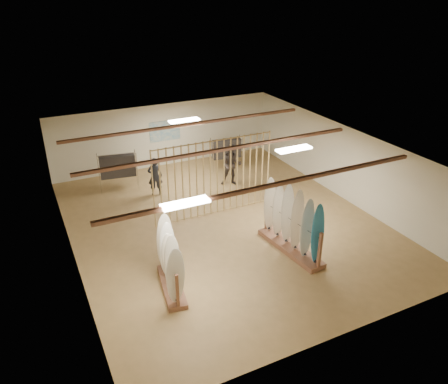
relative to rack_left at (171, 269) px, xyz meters
name	(u,v)px	position (x,y,z in m)	size (l,w,h in m)	color
floor	(224,223)	(2.84, 2.58, -0.63)	(12.00, 12.00, 0.00)	tan
ceiling	(224,147)	(2.84, 2.58, 2.17)	(12.00, 12.00, 0.00)	gray
wall_back	(165,135)	(2.84, 8.58, 0.77)	(12.00, 12.00, 0.00)	white
wall_front	(342,290)	(2.84, -3.42, 0.77)	(12.00, 12.00, 0.00)	white
wall_left	(68,219)	(-2.16, 2.58, 0.77)	(12.00, 12.00, 0.00)	white
wall_right	(343,162)	(7.84, 2.58, 0.77)	(12.00, 12.00, 0.00)	white
ceiling_slats	(224,149)	(2.84, 2.58, 2.09)	(9.50, 6.12, 0.10)	brown
light_panels	(224,149)	(2.84, 2.58, 2.11)	(1.20, 0.35, 0.06)	white
bamboo_partition	(214,178)	(2.84, 3.38, 0.77)	(4.45, 0.05, 2.78)	tan
poster	(165,131)	(2.84, 8.56, 0.97)	(1.40, 0.03, 0.90)	#388AC4
rack_left	(171,269)	(0.00, 0.00, 0.00)	(0.82, 2.00, 1.85)	brown
rack_right	(291,230)	(3.96, 0.17, 0.10)	(0.83, 2.67, 2.12)	brown
clothing_rack_a	(117,166)	(0.26, 6.85, 0.39)	(1.45, 0.56, 1.57)	silver
clothing_rack_b	(227,149)	(5.08, 6.91, 0.32)	(1.36, 0.49, 1.46)	silver
shopper_a	(155,174)	(1.44, 5.79, 0.24)	(0.63, 0.43, 1.73)	black
shopper_b	(231,162)	(4.51, 5.33, 0.35)	(0.95, 0.74, 1.97)	#362E2A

